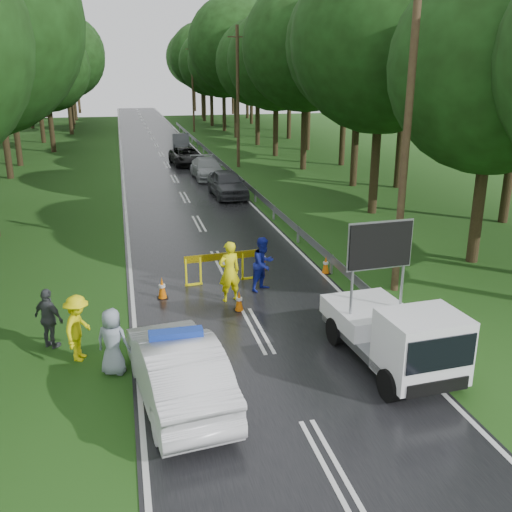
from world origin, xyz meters
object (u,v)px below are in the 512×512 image
object	(u,v)px
work_truck	(397,334)
queue_car_third	(187,156)
barrier	(222,260)
officer	(229,272)
queue_car_second	(207,168)
queue_car_first	(227,184)
queue_car_fourth	(181,142)
police_sedan	(178,369)
civilian	(263,264)

from	to	relation	value
work_truck	queue_car_third	world-z (taller)	work_truck
barrier	officer	world-z (taller)	officer
barrier	queue_car_third	distance (m)	25.84
barrier	queue_car_second	world-z (taller)	queue_car_second
barrier	queue_car_third	xyz separation A→B (m)	(1.81, 25.77, -0.14)
queue_car_first	queue_car_fourth	bearing A→B (deg)	89.16
queue_car_second	barrier	bearing A→B (deg)	-98.46
work_truck	queue_car_fourth	size ratio (longest dim) A/B	1.04
police_sedan	barrier	size ratio (longest dim) A/B	1.88
officer	queue_car_fourth	size ratio (longest dim) A/B	0.46
queue_car_third	queue_car_fourth	xyz separation A→B (m)	(0.53, 9.21, 0.03)
work_truck	queue_car_first	bearing A→B (deg)	87.22
police_sedan	work_truck	distance (m)	5.31
civilian	queue_car_first	size ratio (longest dim) A/B	0.41
queue_car_first	officer	bearing A→B (deg)	-102.23
queue_car_third	queue_car_fourth	bearing A→B (deg)	82.73
queue_car_third	queue_car_fourth	distance (m)	9.22
barrier	queue_car_first	world-z (taller)	queue_car_first
civilian	queue_car_second	xyz separation A→B (m)	(1.26, 20.77, -0.23)
barrier	queue_car_fourth	distance (m)	35.06
police_sedan	queue_car_first	xyz separation A→B (m)	(4.97, 20.83, -0.02)
queue_car_fourth	queue_car_third	bearing A→B (deg)	-89.17
queue_car_fourth	queue_car_first	bearing A→B (deg)	-84.77
work_truck	civilian	bearing A→B (deg)	103.93
barrier	officer	size ratio (longest dim) A/B	1.31
civilian	queue_car_first	bearing A→B (deg)	49.14
police_sedan	civilian	world-z (taller)	civilian
police_sedan	civilian	distance (m)	6.96
work_truck	civilian	xyz separation A→B (m)	(-1.87, 5.86, -0.02)
queue_car_first	queue_car_second	world-z (taller)	queue_car_first
work_truck	civilian	world-z (taller)	work_truck
queue_car_second	queue_car_third	world-z (taller)	queue_car_second
work_truck	barrier	xyz separation A→B (m)	(-3.09, 6.86, -0.12)
queue_car_fourth	civilian	bearing A→B (deg)	-87.66
work_truck	officer	xyz separation A→B (m)	(-3.14, 5.18, 0.05)
work_truck	queue_car_third	xyz separation A→B (m)	(-1.29, 32.64, -0.26)
work_truck	queue_car_fourth	distance (m)	41.85
barrier	queue_car_fourth	bearing A→B (deg)	81.41
queue_car_second	civilian	bearing A→B (deg)	-94.77
police_sedan	barrier	bearing A→B (deg)	-114.49
police_sedan	queue_car_first	bearing A→B (deg)	-110.46
work_truck	queue_car_fourth	world-z (taller)	work_truck
officer	queue_car_second	bearing A→B (deg)	-109.56
police_sedan	queue_car_fourth	distance (m)	42.28
barrier	queue_car_fourth	world-z (taller)	queue_car_fourth
work_truck	civilian	distance (m)	6.15
work_truck	barrier	size ratio (longest dim) A/B	1.71
civilian	queue_car_fourth	distance (m)	36.00
queue_car_first	queue_car_third	distance (m)	12.04
work_truck	queue_car_first	world-z (taller)	work_truck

